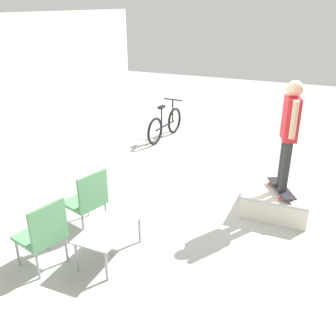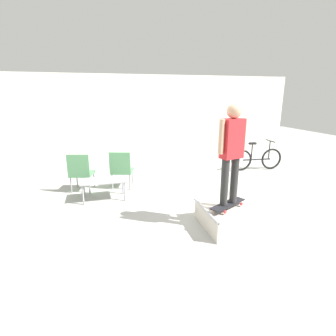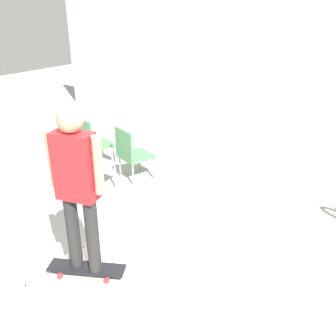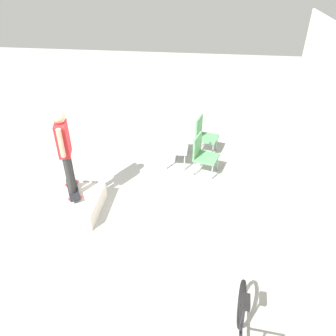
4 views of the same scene
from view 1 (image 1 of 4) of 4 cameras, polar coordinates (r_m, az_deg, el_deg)
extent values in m
plane|color=#A8A8A3|center=(6.10, 4.31, -7.64)|extent=(24.00, 24.00, 0.00)
cube|color=silver|center=(6.53, 16.38, -4.51)|extent=(1.08, 1.03, 0.37)
cylinder|color=#B7B7BC|center=(5.97, 15.83, -5.26)|extent=(0.05, 1.03, 0.05)
cube|color=black|center=(6.28, 16.86, -2.94)|extent=(0.80, 0.56, 0.02)
cylinder|color=red|center=(6.46, 15.12, -2.29)|extent=(0.06, 0.05, 0.05)
cylinder|color=red|center=(6.54, 17.01, -2.19)|extent=(0.06, 0.05, 0.05)
cylinder|color=red|center=(6.05, 16.62, -4.35)|extent=(0.06, 0.05, 0.05)
cylinder|color=red|center=(6.14, 18.63, -4.22)|extent=(0.06, 0.05, 0.05)
cylinder|color=#2D2D2D|center=(6.01, 17.48, 0.16)|extent=(0.13, 0.13, 0.82)
cylinder|color=#2D2D2D|center=(6.21, 17.18, 0.97)|extent=(0.13, 0.13, 0.82)
cube|color=red|center=(5.87, 18.20, 7.17)|extent=(0.42, 0.30, 0.65)
cylinder|color=#D8A884|center=(5.63, 18.66, 6.95)|extent=(0.09, 0.09, 0.55)
cylinder|color=#D8A884|center=(6.09, 17.89, 8.26)|extent=(0.09, 0.09, 0.55)
sphere|color=#D8A884|center=(5.77, 18.77, 11.39)|extent=(0.24, 0.24, 0.24)
cube|color=#9E9EA3|center=(5.08, -9.01, -9.00)|extent=(0.99, 0.54, 0.02)
cylinder|color=#9E9EA3|center=(4.82, -9.38, -14.50)|extent=(0.04, 0.04, 0.44)
cylinder|color=#9E9EA3|center=(5.43, -4.35, -9.27)|extent=(0.04, 0.04, 0.44)
cylinder|color=#9E9EA3|center=(5.03, -13.75, -13.03)|extent=(0.04, 0.04, 0.44)
cylinder|color=#9E9EA3|center=(5.62, -8.39, -8.22)|extent=(0.04, 0.04, 0.44)
cylinder|color=#99999E|center=(5.55, -18.08, -9.97)|extent=(0.03, 0.03, 0.40)
cylinder|color=#99999E|center=(5.38, -21.94, -11.83)|extent=(0.03, 0.03, 0.40)
cylinder|color=#99999E|center=(5.24, -15.23, -11.78)|extent=(0.03, 0.03, 0.40)
cylinder|color=#99999E|center=(5.06, -19.24, -13.86)|extent=(0.03, 0.03, 0.40)
cube|color=#569360|center=(5.18, -18.96, -9.79)|extent=(0.63, 0.63, 0.05)
cube|color=#569360|center=(4.86, -17.78, -8.08)|extent=(0.51, 0.17, 0.51)
cylinder|color=#99999E|center=(6.19, -12.14, -5.52)|extent=(0.03, 0.03, 0.40)
cylinder|color=#99999E|center=(5.97, -15.44, -7.05)|extent=(0.03, 0.03, 0.40)
cylinder|color=#99999E|center=(5.89, -9.44, -6.93)|extent=(0.03, 0.03, 0.40)
cylinder|color=#99999E|center=(5.66, -12.80, -8.61)|extent=(0.03, 0.03, 0.40)
cube|color=#569360|center=(5.81, -12.65, -5.09)|extent=(0.65, 0.65, 0.05)
cube|color=#569360|center=(5.51, -11.36, -3.33)|extent=(0.51, 0.19, 0.51)
torus|color=black|center=(9.93, 0.99, 7.25)|extent=(0.67, 0.12, 0.67)
torus|color=black|center=(9.08, -1.99, 5.62)|extent=(0.67, 0.12, 0.67)
cylinder|color=black|center=(9.50, -0.44, 6.47)|extent=(0.91, 0.12, 0.04)
cylinder|color=black|center=(9.28, -0.99, 7.62)|extent=(0.04, 0.04, 0.49)
cube|color=black|center=(9.20, -1.01, 9.26)|extent=(0.23, 0.12, 0.06)
cylinder|color=black|center=(9.76, 0.72, 8.73)|extent=(0.04, 0.04, 0.58)
cylinder|color=black|center=(9.69, 0.73, 10.39)|extent=(0.08, 0.52, 0.03)
camera|label=2|loc=(4.98, 65.09, -0.43)|focal=28.00mm
camera|label=3|loc=(8.29, 36.38, 18.41)|focal=40.00mm
camera|label=4|loc=(11.16, 8.84, 30.46)|focal=35.00mm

